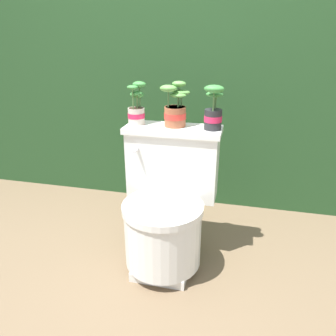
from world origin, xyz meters
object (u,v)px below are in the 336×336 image
Objects in this scene: potted_plant_left at (137,108)px; potted_plant_midleft at (175,110)px; toilet at (167,206)px; potted_plant_middle at (213,111)px.

potted_plant_left is 0.97× the size of potted_plant_midleft.
toilet is 0.52m from potted_plant_midleft.
potted_plant_left is 0.21m from potted_plant_midleft.
potted_plant_middle reaches higher than potted_plant_left.
potted_plant_midleft is (0.01, 0.16, 0.49)m from toilet.
potted_plant_midleft is at bearing 174.41° from potted_plant_middle.
potted_plant_middle reaches higher than toilet.
potted_plant_middle is at bearing -5.59° from potted_plant_midleft.
toilet is at bearing -145.78° from potted_plant_middle.
toilet is 3.24× the size of potted_plant_left.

